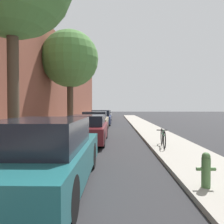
# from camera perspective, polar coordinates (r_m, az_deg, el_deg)

# --- Properties ---
(ground_plane) EXTENTS (120.00, 120.00, 0.00)m
(ground_plane) POSITION_cam_1_polar(r_m,az_deg,el_deg) (14.57, -0.97, -5.31)
(ground_plane) COLOR #28282B
(sidewalk_left) EXTENTS (2.00, 52.00, 0.12)m
(sidewalk_left) POSITION_cam_1_polar(r_m,az_deg,el_deg) (14.95, -12.19, -4.94)
(sidewalk_left) COLOR #9E998E
(sidewalk_left) RESTS_ON ground
(sidewalk_right) EXTENTS (2.00, 52.00, 0.12)m
(sidewalk_right) POSITION_cam_1_polar(r_m,az_deg,el_deg) (14.75, 10.41, -5.02)
(sidewalk_right) COLOR #9E998E
(sidewalk_right) RESTS_ON ground
(building_facade_left) EXTENTS (0.70, 52.00, 7.20)m
(building_facade_left) POSITION_cam_1_polar(r_m,az_deg,el_deg) (15.34, -17.23, 8.43)
(building_facade_left) COLOR brown
(building_facade_left) RESTS_ON ground
(parked_car_teal) EXTENTS (1.81, 4.61, 1.45)m
(parked_car_teal) POSITION_cam_1_polar(r_m,az_deg,el_deg) (4.89, -17.01, -10.66)
(parked_car_teal) COLOR black
(parked_car_teal) RESTS_ON ground
(parked_car_maroon) EXTENTS (1.75, 4.35, 1.30)m
(parked_car_maroon) POSITION_cam_1_polar(r_m,az_deg,el_deg) (10.55, -6.27, -4.42)
(parked_car_maroon) COLOR black
(parked_car_maroon) RESTS_ON ground
(parked_car_champagne) EXTENTS (1.74, 4.36, 1.36)m
(parked_car_champagne) POSITION_cam_1_polar(r_m,az_deg,el_deg) (15.64, -4.32, -2.44)
(parked_car_champagne) COLOR black
(parked_car_champagne) RESTS_ON ground
(parked_car_navy) EXTENTS (1.80, 4.12, 1.37)m
(parked_car_navy) POSITION_cam_1_polar(r_m,az_deg,el_deg) (20.65, -2.82, -1.51)
(parked_car_navy) COLOR black
(parked_car_navy) RESTS_ON ground
(parked_car_grey) EXTENTS (1.77, 4.28, 1.30)m
(parked_car_grey) POSITION_cam_1_polar(r_m,az_deg,el_deg) (25.81, -2.10, -0.97)
(parked_car_grey) COLOR black
(parked_car_grey) RESTS_ON ground
(street_tree_far) EXTENTS (3.64, 3.64, 6.47)m
(street_tree_far) POSITION_cam_1_polar(r_m,az_deg,el_deg) (14.74, -10.85, 13.27)
(street_tree_far) COLOR #4C3A2B
(street_tree_far) RESTS_ON sidewalk_left
(fire_hydrant) EXTENTS (0.37, 0.17, 0.69)m
(fire_hydrant) POSITION_cam_1_polar(r_m,az_deg,el_deg) (4.82, 23.19, -13.51)
(fire_hydrant) COLOR #47703D
(fire_hydrant) RESTS_ON sidewalk_right
(bicycle) EXTENTS (0.44, 1.65, 0.67)m
(bicycle) POSITION_cam_1_polar(r_m,az_deg,el_deg) (9.05, 13.09, -6.50)
(bicycle) COLOR black
(bicycle) RESTS_ON sidewalk_right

